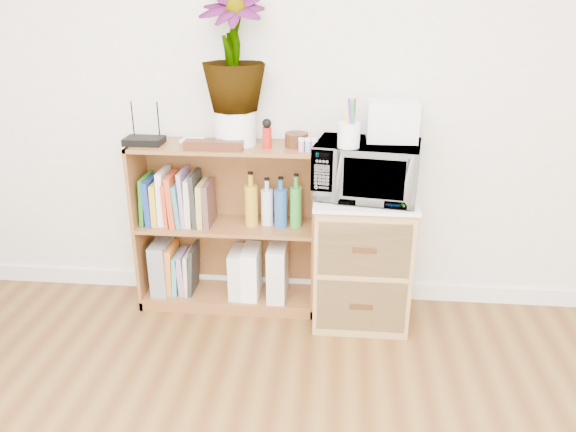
# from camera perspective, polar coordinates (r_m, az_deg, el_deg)

# --- Properties ---
(skirting_board) EXTENTS (4.00, 0.02, 0.10)m
(skirting_board) POSITION_cam_1_polar(r_m,az_deg,el_deg) (3.42, 0.37, -7.08)
(skirting_board) COLOR white
(skirting_board) RESTS_ON ground
(bookshelf) EXTENTS (1.00, 0.30, 0.95)m
(bookshelf) POSITION_cam_1_polar(r_m,az_deg,el_deg) (3.15, -6.19, -1.21)
(bookshelf) COLOR brown
(bookshelf) RESTS_ON ground
(wicker_unit) EXTENTS (0.50, 0.45, 0.70)m
(wicker_unit) POSITION_cam_1_polar(r_m,az_deg,el_deg) (3.08, 7.48, -4.40)
(wicker_unit) COLOR #9E7542
(wicker_unit) RESTS_ON ground
(microwave) EXTENTS (0.56, 0.42, 0.28)m
(microwave) POSITION_cam_1_polar(r_m,az_deg,el_deg) (2.88, 7.98, 4.67)
(microwave) COLOR white
(microwave) RESTS_ON wicker_unit
(pen_cup) EXTENTS (0.11, 0.11, 0.12)m
(pen_cup) POSITION_cam_1_polar(r_m,az_deg,el_deg) (2.73, 6.19, 8.16)
(pen_cup) COLOR white
(pen_cup) RESTS_ON microwave
(small_appliance) EXTENTS (0.25, 0.21, 0.20)m
(small_appliance) POSITION_cam_1_polar(r_m,az_deg,el_deg) (2.89, 10.53, 9.50)
(small_appliance) COLOR white
(small_appliance) RESTS_ON microwave
(router) EXTENTS (0.20, 0.14, 0.04)m
(router) POSITION_cam_1_polar(r_m,az_deg,el_deg) (3.09, -14.40, 7.41)
(router) COLOR black
(router) RESTS_ON bookshelf
(white_bowl) EXTENTS (0.13, 0.13, 0.03)m
(white_bowl) POSITION_cam_1_polar(r_m,az_deg,el_deg) (3.00, -9.73, 7.34)
(white_bowl) COLOR white
(white_bowl) RESTS_ON bookshelf
(plant_pot) EXTENTS (0.21, 0.21, 0.18)m
(plant_pot) POSITION_cam_1_polar(r_m,az_deg,el_deg) (2.98, -5.36, 8.94)
(plant_pot) COLOR white
(plant_pot) RESTS_ON bookshelf
(potted_plant) EXTENTS (0.33, 0.33, 0.59)m
(potted_plant) POSITION_cam_1_polar(r_m,az_deg,el_deg) (2.92, -5.63, 16.35)
(potted_plant) COLOR #2E7434
(potted_plant) RESTS_ON plant_pot
(trinket_box) EXTENTS (0.30, 0.08, 0.05)m
(trinket_box) POSITION_cam_1_polar(r_m,az_deg,el_deg) (2.91, -7.56, 7.13)
(trinket_box) COLOR #3D1C10
(trinket_box) RESTS_ON bookshelf
(kokeshi_doll) EXTENTS (0.05, 0.05, 0.11)m
(kokeshi_doll) POSITION_cam_1_polar(r_m,az_deg,el_deg) (2.91, -2.15, 7.93)
(kokeshi_doll) COLOR #A81714
(kokeshi_doll) RESTS_ON bookshelf
(wooden_bowl) EXTENTS (0.12, 0.12, 0.07)m
(wooden_bowl) POSITION_cam_1_polar(r_m,az_deg,el_deg) (2.95, 0.87, 7.76)
(wooden_bowl) COLOR #381E0F
(wooden_bowl) RESTS_ON bookshelf
(paint_jars) EXTENTS (0.12, 0.04, 0.06)m
(paint_jars) POSITION_cam_1_polar(r_m,az_deg,el_deg) (2.85, 2.03, 7.13)
(paint_jars) COLOR pink
(paint_jars) RESTS_ON bookshelf
(file_box) EXTENTS (0.09, 0.24, 0.30)m
(file_box) POSITION_cam_1_polar(r_m,az_deg,el_deg) (3.36, -12.60, -4.91)
(file_box) COLOR gray
(file_box) RESTS_ON bookshelf
(magazine_holder_left) EXTENTS (0.09, 0.22, 0.27)m
(magazine_holder_left) POSITION_cam_1_polar(r_m,az_deg,el_deg) (3.25, -5.05, -5.68)
(magazine_holder_left) COLOR silver
(magazine_holder_left) RESTS_ON bookshelf
(magazine_holder_mid) EXTENTS (0.09, 0.23, 0.29)m
(magazine_holder_mid) POSITION_cam_1_polar(r_m,az_deg,el_deg) (3.23, -3.73, -5.64)
(magazine_holder_mid) COLOR white
(magazine_holder_mid) RESTS_ON bookshelf
(magazine_holder_right) EXTENTS (0.10, 0.25, 0.32)m
(magazine_holder_right) POSITION_cam_1_polar(r_m,az_deg,el_deg) (3.21, -1.05, -5.51)
(magazine_holder_right) COLOR silver
(magazine_holder_right) RESTS_ON bookshelf
(cookbooks) EXTENTS (0.39, 0.20, 0.31)m
(cookbooks) POSITION_cam_1_polar(r_m,az_deg,el_deg) (3.16, -11.11, 1.64)
(cookbooks) COLOR #20671B
(cookbooks) RESTS_ON bookshelf
(liquor_bottles) EXTENTS (0.31, 0.07, 0.30)m
(liquor_bottles) POSITION_cam_1_polar(r_m,az_deg,el_deg) (3.05, -1.59, 1.46)
(liquor_bottles) COLOR #B58E21
(liquor_bottles) RESTS_ON bookshelf
(lower_books) EXTENTS (0.17, 0.19, 0.28)m
(lower_books) POSITION_cam_1_polar(r_m,az_deg,el_deg) (3.33, -10.64, -5.39)
(lower_books) COLOR orange
(lower_books) RESTS_ON bookshelf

